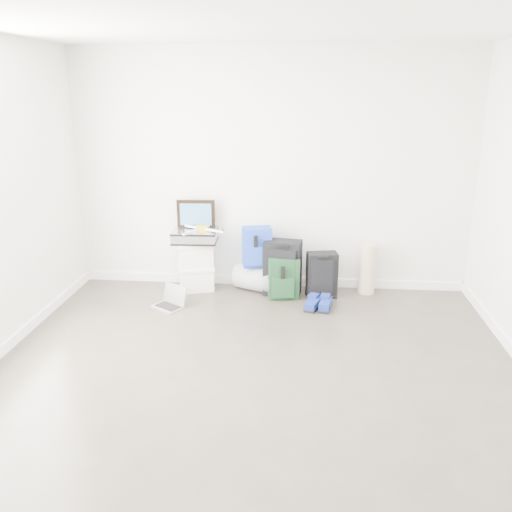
# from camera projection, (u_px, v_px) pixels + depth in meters

# --- Properties ---
(ground) EXTENTS (5.00, 5.00, 0.00)m
(ground) POSITION_uv_depth(u_px,v_px,m) (249.00, 400.00, 4.11)
(ground) COLOR #39342A
(ground) RESTS_ON ground
(room_envelope) EXTENTS (4.52, 5.02, 2.71)m
(room_envelope) POSITION_uv_depth(u_px,v_px,m) (248.00, 173.00, 3.61)
(room_envelope) COLOR silver
(room_envelope) RESTS_ON ground
(boxes_stack) EXTENTS (0.47, 0.42, 0.57)m
(boxes_stack) POSITION_uv_depth(u_px,v_px,m) (196.00, 266.00, 6.26)
(boxes_stack) COLOR white
(boxes_stack) RESTS_ON ground
(briefcase) EXTENTS (0.50, 0.38, 0.14)m
(briefcase) POSITION_uv_depth(u_px,v_px,m) (195.00, 236.00, 6.15)
(briefcase) COLOR #B2B2B7
(briefcase) RESTS_ON boxes_stack
(painting) EXTENTS (0.44, 0.05, 0.33)m
(painting) POSITION_uv_depth(u_px,v_px,m) (196.00, 214.00, 6.18)
(painting) COLOR black
(painting) RESTS_ON briefcase
(drone) EXTENTS (0.56, 0.56, 0.06)m
(drone) POSITION_uv_depth(u_px,v_px,m) (201.00, 228.00, 6.10)
(drone) COLOR gold
(drone) RESTS_ON briefcase
(duffel_bag) EXTENTS (0.58, 0.49, 0.31)m
(duffel_bag) POSITION_uv_depth(u_px,v_px,m) (257.00, 278.00, 6.26)
(duffel_bag) COLOR #969A9E
(duffel_bag) RESTS_ON ground
(blue_backpack) EXTENTS (0.35, 0.29, 0.45)m
(blue_backpack) POSITION_uv_depth(u_px,v_px,m) (257.00, 248.00, 6.12)
(blue_backpack) COLOR #18319D
(blue_backpack) RESTS_ON duffel_bag
(large_suitcase) EXTENTS (0.44, 0.32, 0.63)m
(large_suitcase) POSITION_uv_depth(u_px,v_px,m) (282.00, 268.00, 6.08)
(large_suitcase) COLOR black
(large_suitcase) RESTS_ON ground
(green_backpack) EXTENTS (0.37, 0.30, 0.47)m
(green_backpack) POSITION_uv_depth(u_px,v_px,m) (283.00, 279.00, 6.02)
(green_backpack) COLOR #12311C
(green_backpack) RESTS_ON ground
(carry_on) EXTENTS (0.36, 0.27, 0.52)m
(carry_on) POSITION_uv_depth(u_px,v_px,m) (322.00, 275.00, 6.03)
(carry_on) COLOR black
(carry_on) RESTS_ON ground
(shoes) EXTENTS (0.32, 0.31, 0.10)m
(shoes) POSITION_uv_depth(u_px,v_px,m) (319.00, 305.00, 5.77)
(shoes) COLOR black
(shoes) RESTS_ON ground
(rolled_rug) EXTENTS (0.19, 0.19, 0.57)m
(rolled_rug) POSITION_uv_depth(u_px,v_px,m) (367.00, 269.00, 6.15)
(rolled_rug) COLOR tan
(rolled_rug) RESTS_ON ground
(laptop) EXTENTS (0.39, 0.37, 0.23)m
(laptop) POSITION_uv_depth(u_px,v_px,m) (171.00, 302.00, 5.82)
(laptop) COLOR silver
(laptop) RESTS_ON ground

